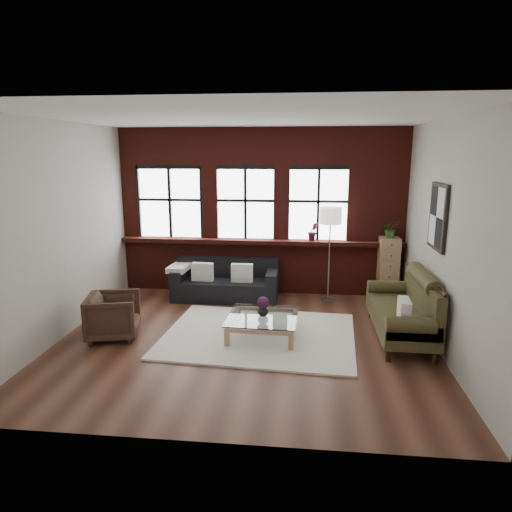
# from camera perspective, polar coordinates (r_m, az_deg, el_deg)

# --- Properties ---
(floor) EXTENTS (5.50, 5.50, 0.00)m
(floor) POSITION_cam_1_polar(r_m,az_deg,el_deg) (6.94, -1.36, -10.38)
(floor) COLOR #452619
(floor) RESTS_ON ground
(ceiling) EXTENTS (5.50, 5.50, 0.00)m
(ceiling) POSITION_cam_1_polar(r_m,az_deg,el_deg) (6.40, -1.52, 16.98)
(ceiling) COLOR white
(ceiling) RESTS_ON ground
(wall_back) EXTENTS (5.50, 0.00, 5.50)m
(wall_back) POSITION_cam_1_polar(r_m,az_deg,el_deg) (8.94, 0.65, 5.53)
(wall_back) COLOR #B8B5AB
(wall_back) RESTS_ON ground
(wall_front) EXTENTS (5.50, 0.00, 5.50)m
(wall_front) POSITION_cam_1_polar(r_m,az_deg,el_deg) (4.08, -6.00, -3.45)
(wall_front) COLOR #B8B5AB
(wall_front) RESTS_ON ground
(wall_left) EXTENTS (0.00, 5.00, 5.00)m
(wall_left) POSITION_cam_1_polar(r_m,az_deg,el_deg) (7.36, -23.22, 2.90)
(wall_left) COLOR #B8B5AB
(wall_left) RESTS_ON ground
(wall_right) EXTENTS (0.00, 5.00, 5.00)m
(wall_right) POSITION_cam_1_polar(r_m,az_deg,el_deg) (6.71, 22.56, 2.08)
(wall_right) COLOR #B8B5AB
(wall_right) RESTS_ON ground
(brick_backwall) EXTENTS (5.50, 0.12, 3.20)m
(brick_backwall) POSITION_cam_1_polar(r_m,az_deg,el_deg) (8.88, 0.61, 5.48)
(brick_backwall) COLOR #561A14
(brick_backwall) RESTS_ON floor
(sill_ledge) EXTENTS (5.50, 0.30, 0.08)m
(sill_ledge) POSITION_cam_1_polar(r_m,az_deg,el_deg) (8.88, 0.55, 1.82)
(sill_ledge) COLOR #561A14
(sill_ledge) RESTS_ON brick_backwall
(window_left) EXTENTS (1.38, 0.10, 1.50)m
(window_left) POSITION_cam_1_polar(r_m,az_deg,el_deg) (9.22, -10.67, 6.47)
(window_left) COLOR black
(window_left) RESTS_ON brick_backwall
(window_mid) EXTENTS (1.38, 0.10, 1.50)m
(window_mid) POSITION_cam_1_polar(r_m,az_deg,el_deg) (8.90, -1.32, 6.47)
(window_mid) COLOR black
(window_mid) RESTS_ON brick_backwall
(window_right) EXTENTS (1.38, 0.10, 1.50)m
(window_right) POSITION_cam_1_polar(r_m,az_deg,el_deg) (8.84, 7.78, 6.31)
(window_right) COLOR black
(window_right) RESTS_ON brick_backwall
(wall_poster) EXTENTS (0.05, 0.74, 0.94)m
(wall_poster) POSITION_cam_1_polar(r_m,az_deg,el_deg) (6.95, 21.82, 4.58)
(wall_poster) COLOR black
(wall_poster) RESTS_ON wall_right
(shag_rug) EXTENTS (3.00, 2.43, 0.03)m
(shag_rug) POSITION_cam_1_polar(r_m,az_deg,el_deg) (7.06, 0.40, -9.83)
(shag_rug) COLOR white
(shag_rug) RESTS_ON floor
(dark_sofa) EXTENTS (1.97, 0.80, 0.71)m
(dark_sofa) POSITION_cam_1_polar(r_m,az_deg,el_deg) (8.69, -3.81, -3.09)
(dark_sofa) COLOR black
(dark_sofa) RESTS_ON floor
(pillow_a) EXTENTS (0.41, 0.16, 0.34)m
(pillow_a) POSITION_cam_1_polar(r_m,az_deg,el_deg) (8.62, -6.71, -1.97)
(pillow_a) COLOR silver
(pillow_a) RESTS_ON dark_sofa
(pillow_b) EXTENTS (0.40, 0.15, 0.34)m
(pillow_b) POSITION_cam_1_polar(r_m,az_deg,el_deg) (8.49, -1.75, -2.12)
(pillow_b) COLOR silver
(pillow_b) RESTS_ON dark_sofa
(vintage_settee) EXTENTS (0.86, 1.94, 1.03)m
(vintage_settee) POSITION_cam_1_polar(r_m,az_deg,el_deg) (7.16, 17.63, -5.85)
(vintage_settee) COLOR #3C381B
(vintage_settee) RESTS_ON floor
(pillow_settee) EXTENTS (0.17, 0.39, 0.34)m
(pillow_settee) POSITION_cam_1_polar(r_m,az_deg,el_deg) (6.57, 18.01, -6.62)
(pillow_settee) COLOR silver
(pillow_settee) RESTS_ON vintage_settee
(armchair) EXTENTS (0.89, 0.87, 0.68)m
(armchair) POSITION_cam_1_polar(r_m,az_deg,el_deg) (7.23, -17.40, -7.16)
(armchair) COLOR #35241A
(armchair) RESTS_ON floor
(coffee_table) EXTENTS (1.08, 1.08, 0.35)m
(coffee_table) POSITION_cam_1_polar(r_m,az_deg,el_deg) (6.97, 0.86, -8.81)
(coffee_table) COLOR tan
(coffee_table) RESTS_ON shag_rug
(vase) EXTENTS (0.21, 0.21, 0.17)m
(vase) POSITION_cam_1_polar(r_m,az_deg,el_deg) (6.88, 0.87, -6.82)
(vase) COLOR #B2B2B2
(vase) RESTS_ON coffee_table
(flowers) EXTENTS (0.18, 0.18, 0.18)m
(flowers) POSITION_cam_1_polar(r_m,az_deg,el_deg) (6.84, 0.87, -5.86)
(flowers) COLOR #45173B
(flowers) RESTS_ON vase
(drawer_chest) EXTENTS (0.37, 0.37, 1.19)m
(drawer_chest) POSITION_cam_1_polar(r_m,az_deg,el_deg) (8.93, 16.18, -1.55)
(drawer_chest) COLOR tan
(drawer_chest) RESTS_ON floor
(potted_plant_top) EXTENTS (0.35, 0.32, 0.34)m
(potted_plant_top) POSITION_cam_1_polar(r_m,az_deg,el_deg) (8.78, 16.49, 3.28)
(potted_plant_top) COLOR #2D5923
(potted_plant_top) RESTS_ON drawer_chest
(floor_lamp) EXTENTS (0.40, 0.40, 1.91)m
(floor_lamp) POSITION_cam_1_polar(r_m,az_deg,el_deg) (8.58, 9.16, 0.68)
(floor_lamp) COLOR #A5A5A8
(floor_lamp) RESTS_ON floor
(sill_plant) EXTENTS (0.23, 0.21, 0.36)m
(sill_plant) POSITION_cam_1_polar(r_m,az_deg,el_deg) (8.77, 7.15, 3.06)
(sill_plant) COLOR #45173B
(sill_plant) RESTS_ON sill_ledge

